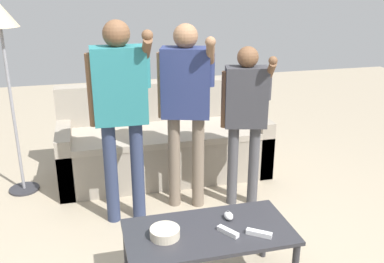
{
  "coord_description": "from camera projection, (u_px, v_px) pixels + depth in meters",
  "views": [
    {
      "loc": [
        -0.67,
        -2.47,
        1.93
      ],
      "look_at": [
        0.03,
        0.27,
        0.92
      ],
      "focal_mm": 39.97,
      "sensor_mm": 36.0,
      "label": 1
    }
  ],
  "objects": [
    {
      "name": "snack_bowl",
      "position": [
        165.0,
        233.0,
        2.6
      ],
      "size": [
        0.18,
        0.18,
        0.06
      ],
      "primitive_type": "cylinder",
      "color": "beige",
      "rests_on": "coffee_table"
    },
    {
      "name": "game_remote_wand_near",
      "position": [
        259.0,
        233.0,
        2.62
      ],
      "size": [
        0.15,
        0.12,
        0.03
      ],
      "color": "white",
      "rests_on": "coffee_table"
    },
    {
      "name": "player_right",
      "position": [
        246.0,
        109.0,
        3.6
      ],
      "size": [
        0.41,
        0.36,
        1.42
      ],
      "color": "#47474C",
      "rests_on": "ground"
    },
    {
      "name": "player_left",
      "position": [
        120.0,
        101.0,
        3.3
      ],
      "size": [
        0.49,
        0.33,
        1.65
      ],
      "color": "#2D3856",
      "rests_on": "ground"
    },
    {
      "name": "coffee_table",
      "position": [
        208.0,
        238.0,
        2.7
      ],
      "size": [
        1.05,
        0.54,
        0.44
      ],
      "color": "#2D2D33",
      "rests_on": "ground"
    },
    {
      "name": "player_center",
      "position": [
        186.0,
        97.0,
        3.53
      ],
      "size": [
        0.46,
        0.44,
        1.6
      ],
      "color": "#756656",
      "rests_on": "ground"
    },
    {
      "name": "floor_lamp",
      "position": [
        1.0,
        31.0,
        3.63
      ],
      "size": [
        0.32,
        0.32,
        1.76
      ],
      "color": "#2D2D33",
      "rests_on": "ground"
    },
    {
      "name": "game_remote_nunchuk",
      "position": [
        229.0,
        216.0,
        2.8
      ],
      "size": [
        0.06,
        0.09,
        0.05
      ],
      "color": "white",
      "rests_on": "coffee_table"
    },
    {
      "name": "game_remote_wand_far",
      "position": [
        228.0,
        232.0,
        2.64
      ],
      "size": [
        0.11,
        0.15,
        0.03
      ],
      "color": "white",
      "rests_on": "coffee_table"
    },
    {
      "name": "couch",
      "position": [
        163.0,
        144.0,
        4.43
      ],
      "size": [
        2.08,
        0.83,
        0.91
      ],
      "color": "#9E9384",
      "rests_on": "ground"
    }
  ]
}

